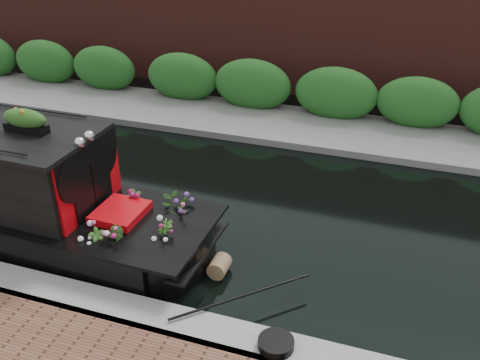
% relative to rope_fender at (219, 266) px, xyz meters
% --- Properties ---
extents(ground, '(80.00, 80.00, 0.00)m').
position_rel_rope_fender_xyz_m(ground, '(-1.73, 1.87, -0.15)').
color(ground, black).
rests_on(ground, ground).
extents(near_bank_coping, '(40.00, 0.60, 0.50)m').
position_rel_rope_fender_xyz_m(near_bank_coping, '(-1.73, -1.43, -0.15)').
color(near_bank_coping, gray).
rests_on(near_bank_coping, ground).
extents(far_bank_path, '(40.00, 2.40, 0.34)m').
position_rel_rope_fender_xyz_m(far_bank_path, '(-1.73, 6.07, -0.15)').
color(far_bank_path, slate).
rests_on(far_bank_path, ground).
extents(far_hedge, '(40.00, 1.10, 2.80)m').
position_rel_rope_fender_xyz_m(far_hedge, '(-1.73, 6.97, -0.15)').
color(far_hedge, '#20561D').
rests_on(far_hedge, ground).
extents(far_brick_wall, '(40.00, 1.00, 8.00)m').
position_rel_rope_fender_xyz_m(far_brick_wall, '(-1.73, 9.07, -0.15)').
color(far_brick_wall, '#4D201A').
rests_on(far_brick_wall, ground).
extents(rope_fender, '(0.30, 0.37, 0.30)m').
position_rel_rope_fender_xyz_m(rope_fender, '(0.00, 0.00, 0.00)').
color(rope_fender, olive).
rests_on(rope_fender, ground).
extents(coiled_mooring_rope, '(0.47, 0.47, 0.12)m').
position_rel_rope_fender_xyz_m(coiled_mooring_rope, '(1.33, -1.45, 0.16)').
color(coiled_mooring_rope, black).
rests_on(coiled_mooring_rope, near_bank_coping).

